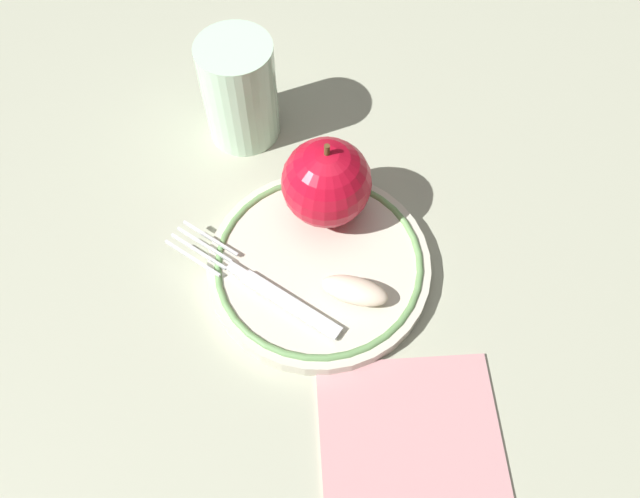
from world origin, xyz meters
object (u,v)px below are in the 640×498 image
Objects in this scene: plate at (320,266)px; drinking_glass at (240,91)px; apple_red_whole at (326,183)px; apple_slice_front at (355,291)px; fork at (258,283)px; napkin_folded at (412,450)px.

drinking_glass is at bearing -47.21° from plate.
apple_red_whole is at bearing 144.64° from drinking_glass.
apple_red_whole is 1.57× the size of apple_slice_front.
apple_slice_front is 0.08m from fork.
apple_slice_front is at bearing -53.36° from napkin_folded.
napkin_folded is (-0.23, 0.26, -0.05)m from drinking_glass.
plate is 2.22× the size of apple_red_whole.
apple_red_whole is 0.10m from fork.
apple_slice_front is 0.13m from napkin_folded.
drinking_glass is 0.74× the size of napkin_folded.
apple_slice_front is at bearing 135.86° from drinking_glass.
apple_red_whole is at bearing -92.60° from fork.
fork is at bearing -29.41° from napkin_folded.
fork reaches higher than plate.
apple_red_whole reaches higher than apple_slice_front.
fork is at bearing 115.15° from drinking_glass.
apple_red_whole is 0.13m from drinking_glass.
napkin_folded is at bearing 132.49° from drinking_glass.
apple_red_whole is 0.09m from apple_slice_front.
drinking_glass is 0.35m from napkin_folded.
apple_slice_front is (-0.04, 0.02, 0.02)m from plate.
napkin_folded is at bearing 166.92° from fork.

